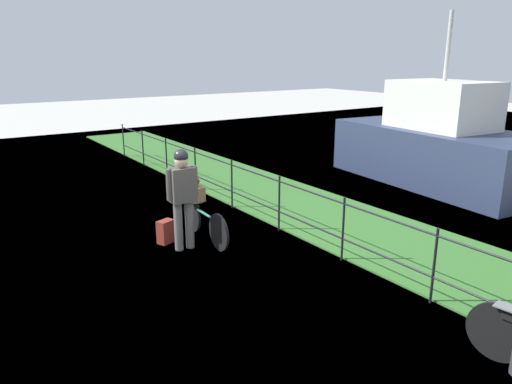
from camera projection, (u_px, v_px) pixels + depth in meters
ground_plane at (196, 275)px, 7.05m from camera, size 60.00×60.00×0.00m
grass_strip at (360, 229)px, 8.90m from camera, size 27.00×2.40×0.03m
iron_fence at (309, 211)px, 8.05m from camera, size 18.04×0.04×1.03m
bicycle_main at (204, 222)px, 8.31m from camera, size 1.67×0.18×0.63m
wooden_crate at (194, 193)px, 8.51m from camera, size 0.39×0.29×0.25m
terrier_dog at (194, 182)px, 8.43m from camera, size 0.32×0.15×0.18m
cyclist_person at (183, 191)px, 7.76m from camera, size 0.28×0.54×1.68m
backpack_on_paving at (166, 232)px, 8.23m from camera, size 0.27×0.33×0.40m
moored_boat_near at (438, 146)px, 11.96m from camera, size 5.51×2.88×4.12m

